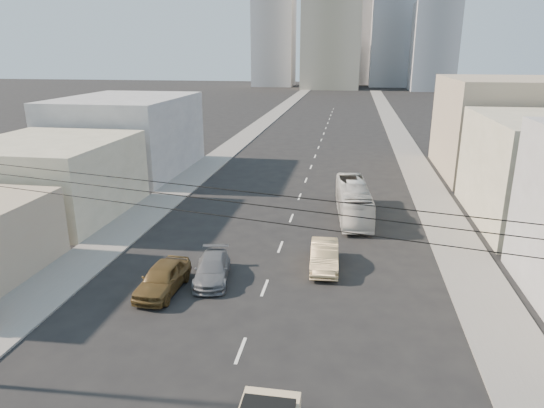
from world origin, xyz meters
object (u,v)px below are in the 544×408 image
(sedan_brown, at_px, (163,278))
(sedan_tan, at_px, (324,256))
(sedan_grey, at_px, (212,269))
(city_bus, at_px, (353,201))

(sedan_brown, distance_m, sedan_tan, 9.60)
(sedan_brown, relative_size, sedan_grey, 1.02)
(sedan_tan, bearing_deg, sedan_grey, -159.71)
(sedan_brown, distance_m, sedan_grey, 2.88)
(sedan_tan, bearing_deg, city_bus, 77.41)
(sedan_grey, bearing_deg, sedan_tan, 13.64)
(sedan_grey, bearing_deg, sedan_brown, -151.26)
(city_bus, relative_size, sedan_grey, 2.09)
(sedan_brown, height_order, sedan_grey, sedan_brown)
(sedan_tan, relative_size, sedan_grey, 1.02)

